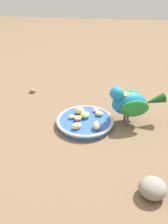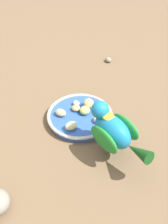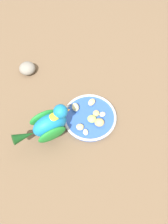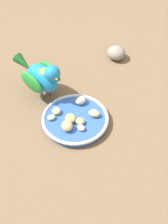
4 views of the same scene
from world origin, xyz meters
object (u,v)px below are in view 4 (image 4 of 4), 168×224
at_px(apple_piece_2, 94,113).
at_px(apple_piece_7, 81,100).
at_px(apple_piece_3, 81,128).
at_px(apple_piece_5, 51,117).
at_px(apple_piece_4, 56,111).
at_px(apple_piece_1, 67,126).
at_px(feeding_bowl, 75,119).
at_px(rock_large, 116,53).
at_px(apple_piece_6, 80,121).
at_px(parrot, 42,76).
at_px(apple_piece_0, 70,119).

relative_size(apple_piece_2, apple_piece_7, 0.94).
height_order(apple_piece_3, apple_piece_5, same).
xyz_separation_m(apple_piece_4, apple_piece_7, (0.00, 0.09, 0.00)).
distance_m(apple_piece_1, apple_piece_7, 0.12).
bearing_deg(apple_piece_1, feeding_bowl, 123.22).
distance_m(apple_piece_2, rock_large, 0.34).
relative_size(feeding_bowl, apple_piece_6, 7.45).
distance_m(apple_piece_7, parrot, 0.15).
distance_m(apple_piece_0, apple_piece_3, 0.05).
relative_size(apple_piece_0, apple_piece_3, 1.41).
xyz_separation_m(apple_piece_0, apple_piece_1, (0.02, -0.02, 0.00)).
height_order(apple_piece_1, parrot, parrot).
bearing_deg(apple_piece_2, feeding_bowl, -110.24).
height_order(apple_piece_1, apple_piece_2, apple_piece_1).
bearing_deg(apple_piece_0, parrot, -173.75).
distance_m(apple_piece_3, apple_piece_7, 0.11).
bearing_deg(apple_piece_3, apple_piece_0, -162.93).
xyz_separation_m(apple_piece_2, apple_piece_6, (0.01, -0.05, -0.00)).
bearing_deg(parrot, apple_piece_1, -17.64).
relative_size(apple_piece_0, apple_piece_4, 1.21).
bearing_deg(parrot, apple_piece_5, -29.28).
bearing_deg(apple_piece_2, apple_piece_3, -65.67).
relative_size(apple_piece_6, apple_piece_7, 0.76).
height_order(apple_piece_2, apple_piece_6, apple_piece_2).
height_order(apple_piece_0, parrot, parrot).
bearing_deg(apple_piece_4, apple_piece_0, 22.62).
bearing_deg(apple_piece_3, apple_piece_6, 157.97).
xyz_separation_m(apple_piece_2, apple_piece_4, (-0.07, -0.10, -0.00)).
height_order(apple_piece_5, apple_piece_7, apple_piece_7).
bearing_deg(apple_piece_6, apple_piece_4, -148.79).
height_order(apple_piece_3, parrot, parrot).
relative_size(apple_piece_6, rock_large, 0.39).
relative_size(apple_piece_0, apple_piece_5, 1.37).
distance_m(apple_piece_0, apple_piece_2, 0.08).
bearing_deg(rock_large, apple_piece_4, -63.61).
bearing_deg(parrot, feeding_bowl, -3.14).
bearing_deg(apple_piece_0, apple_piece_1, -41.63).
height_order(apple_piece_6, parrot, parrot).
distance_m(apple_piece_2, apple_piece_5, 0.13).
xyz_separation_m(apple_piece_5, rock_large, (-0.19, 0.37, -0.00)).
bearing_deg(apple_piece_1, apple_piece_5, -157.15).
height_order(feeding_bowl, apple_piece_4, apple_piece_4).
distance_m(apple_piece_1, apple_piece_2, 0.10).
height_order(apple_piece_0, apple_piece_3, apple_piece_0).
bearing_deg(rock_large, apple_piece_6, -50.54).
bearing_deg(rock_large, apple_piece_5, -63.16).
distance_m(apple_piece_2, apple_piece_6, 0.05).
bearing_deg(apple_piece_7, apple_piece_3, -28.22).
distance_m(apple_piece_0, apple_piece_6, 0.03).
bearing_deg(apple_piece_3, rock_large, 131.15).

